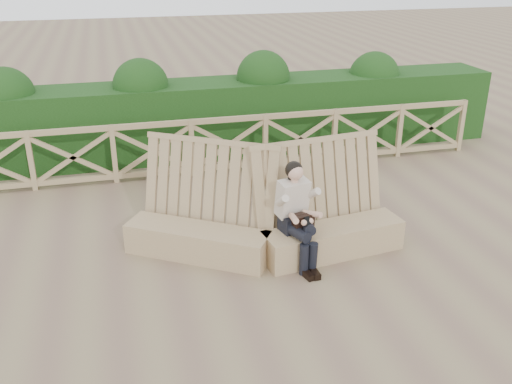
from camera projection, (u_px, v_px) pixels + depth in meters
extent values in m
plane|color=brown|center=(281.00, 260.00, 7.98)|extent=(60.00, 60.00, 0.00)
cube|color=#957B55|center=(198.00, 242.00, 8.02)|extent=(1.98, 1.53, 0.44)
cube|color=#957B55|center=(204.00, 197.00, 8.02)|extent=(1.95, 1.48, 1.55)
cube|color=#957B55|center=(333.00, 240.00, 8.07)|extent=(2.09, 0.77, 0.44)
cube|color=#957B55|center=(325.00, 195.00, 8.07)|extent=(2.08, 0.71, 1.55)
cube|color=black|center=(294.00, 222.00, 7.83)|extent=(0.42, 0.35, 0.23)
cube|color=#C1B19E|center=(292.00, 198.00, 7.73)|extent=(0.47, 0.38, 0.54)
sphere|color=tan|center=(295.00, 172.00, 7.53)|extent=(0.26, 0.26, 0.22)
sphere|color=black|center=(294.00, 170.00, 7.55)|extent=(0.29, 0.29, 0.24)
cylinder|color=black|center=(296.00, 232.00, 7.62)|extent=(0.26, 0.50, 0.15)
cylinder|color=black|center=(306.00, 224.00, 7.68)|extent=(0.26, 0.50, 0.17)
cylinder|color=black|center=(304.00, 260.00, 7.56)|extent=(0.15, 0.15, 0.44)
cylinder|color=black|center=(313.00, 258.00, 7.59)|extent=(0.15, 0.15, 0.44)
cube|color=black|center=(307.00, 275.00, 7.55)|extent=(0.15, 0.26, 0.08)
cube|color=black|center=(315.00, 273.00, 7.58)|extent=(0.15, 0.26, 0.08)
cube|color=black|center=(303.00, 221.00, 7.65)|extent=(0.32, 0.23, 0.19)
cube|color=black|center=(308.00, 222.00, 7.48)|extent=(0.09, 0.11, 0.12)
cube|color=#907754|center=(228.00, 119.00, 10.67)|extent=(10.10, 0.07, 0.10)
cube|color=#907754|center=(229.00, 166.00, 11.04)|extent=(10.10, 0.07, 0.10)
cube|color=black|center=(217.00, 118.00, 11.85)|extent=(12.00, 1.20, 1.50)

